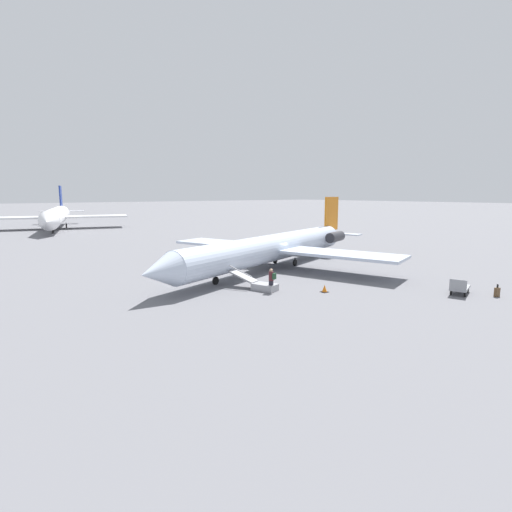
# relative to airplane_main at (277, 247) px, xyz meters

# --- Properties ---
(ground_plane) EXTENTS (600.00, 600.00, 0.00)m
(ground_plane) POSITION_rel_airplane_main_xyz_m (0.90, 0.29, -2.00)
(ground_plane) COLOR slate
(airplane_main) EXTENTS (30.85, 24.06, 6.70)m
(airplane_main) POSITION_rel_airplane_main_xyz_m (0.00, 0.00, 0.00)
(airplane_main) COLOR silver
(airplane_main) RESTS_ON ground
(airplane_far_center) EXTENTS (27.38, 35.68, 8.85)m
(airplane_far_center) POSITION_rel_airplane_main_xyz_m (7.68, -58.84, 0.64)
(airplane_far_center) COLOR white
(airplane_far_center) RESTS_ON ground
(boarding_stairs) EXTENTS (2.22, 4.13, 1.68)m
(boarding_stairs) POSITION_rel_airplane_main_xyz_m (7.00, 6.28, -1.63)
(boarding_stairs) COLOR #99999E
(boarding_stairs) RESTS_ON ground
(passenger) EXTENTS (0.42, 0.57, 1.74)m
(passenger) POSITION_rel_airplane_main_xyz_m (6.84, 7.39, -1.00)
(passenger) COLOR #23232D
(passenger) RESTS_ON ground
(luggage_cart) EXTENTS (2.43, 1.72, 1.22)m
(luggage_cart) POSITION_rel_airplane_main_xyz_m (-3.42, 16.06, -1.54)
(luggage_cart) COLOR gray
(luggage_cart) RESTS_ON ground
(suitcase) EXTENTS (0.40, 0.31, 0.88)m
(suitcase) POSITION_rel_airplane_main_xyz_m (-4.76, 18.01, -1.67)
(suitcase) COLOR brown
(suitcase) RESTS_ON ground
(traffic_cone_near_stairs) EXTENTS (0.50, 0.50, 0.55)m
(traffic_cone_near_stairs) POSITION_rel_airplane_main_xyz_m (3.78, 9.77, -1.75)
(traffic_cone_near_stairs) COLOR black
(traffic_cone_near_stairs) RESTS_ON ground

